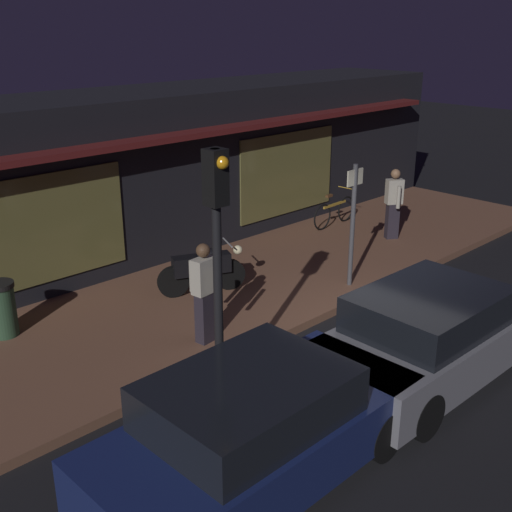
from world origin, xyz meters
name	(u,v)px	position (x,y,z in m)	size (l,w,h in m)	color
ground_plane	(373,338)	(0.00, 0.00, 0.00)	(60.00, 60.00, 0.00)	black
sidewalk_slab	(250,285)	(0.00, 3.00, 0.07)	(18.00, 4.00, 0.15)	brown
storefront_building	(146,172)	(0.00, 6.39, 1.80)	(18.00, 3.30, 3.60)	black
motorcycle	(203,268)	(-1.02, 3.21, 0.65)	(1.60, 0.88, 0.97)	black
bicycle_parked	(334,212)	(4.08, 4.18, 0.51)	(1.66, 0.42, 0.91)	black
person_photographer	(204,291)	(-2.27, 1.67, 1.03)	(0.40, 0.62, 1.67)	#28232D
person_bystander	(393,202)	(4.27, 2.59, 1.03)	(0.44, 0.56, 1.67)	#28232D
sign_post	(353,218)	(1.28, 1.51, 1.51)	(0.44, 0.09, 2.40)	#47474C
trash_bin	(2,309)	(-4.49, 4.15, 0.62)	(0.48, 0.48, 0.93)	#2D4C33
traffic_light_pole	(217,238)	(-3.21, 0.24, 2.48)	(0.24, 0.33, 3.60)	black
parked_car_near	(256,430)	(-3.90, -1.16, 0.70)	(4.11, 1.80, 1.42)	black
parked_car_far	(431,335)	(-0.47, -1.31, 0.70)	(4.14, 1.85, 1.42)	black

